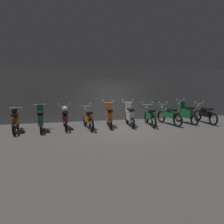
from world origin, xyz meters
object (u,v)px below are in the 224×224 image
(motorbike_slot_6, at_px, (150,116))
(motorbike_slot_9, at_px, (205,114))
(motorbike_slot_0, at_px, (15,120))
(motorbike_slot_1, at_px, (41,120))
(motorbike_slot_5, at_px, (130,116))
(motorbike_slot_8, at_px, (186,114))
(motorbike_slot_3, at_px, (88,118))
(motorbike_slot_2, at_px, (65,118))
(motorbike_slot_4, at_px, (109,116))
(motorbike_slot_7, at_px, (169,115))

(motorbike_slot_6, bearing_deg, motorbike_slot_9, -1.62)
(motorbike_slot_0, height_order, motorbike_slot_1, motorbike_slot_1)
(motorbike_slot_1, relative_size, motorbike_slot_5, 1.00)
(motorbike_slot_8, bearing_deg, motorbike_slot_3, -178.57)
(motorbike_slot_2, distance_m, motorbike_slot_8, 6.28)
(motorbike_slot_1, bearing_deg, motorbike_slot_2, 13.37)
(motorbike_slot_4, height_order, motorbike_slot_8, same)
(motorbike_slot_0, height_order, motorbike_slot_5, motorbike_slot_5)
(motorbike_slot_8, bearing_deg, motorbike_slot_4, 179.42)
(motorbike_slot_5, distance_m, motorbike_slot_8, 3.13)
(motorbike_slot_7, bearing_deg, motorbike_slot_3, -179.53)
(motorbike_slot_3, relative_size, motorbike_slot_6, 1.00)
(motorbike_slot_5, xyz_separation_m, motorbike_slot_8, (3.13, -0.03, 0.00))
(motorbike_slot_1, height_order, motorbike_slot_3, motorbike_slot_1)
(motorbike_slot_0, xyz_separation_m, motorbike_slot_8, (8.38, 0.05, 0.00))
(motorbike_slot_2, relative_size, motorbike_slot_3, 1.00)
(motorbike_slot_1, bearing_deg, motorbike_slot_4, 3.54)
(motorbike_slot_0, relative_size, motorbike_slot_9, 1.00)
(motorbike_slot_6, bearing_deg, motorbike_slot_5, 174.76)
(motorbike_slot_5, relative_size, motorbike_slot_6, 0.87)
(motorbike_slot_9, bearing_deg, motorbike_slot_1, 179.98)
(motorbike_slot_8, height_order, motorbike_slot_9, motorbike_slot_8)
(motorbike_slot_7, relative_size, motorbike_slot_8, 1.16)
(motorbike_slot_5, bearing_deg, motorbike_slot_6, -5.24)
(motorbike_slot_3, relative_size, motorbike_slot_4, 1.16)
(motorbike_slot_1, height_order, motorbike_slot_5, motorbike_slot_5)
(motorbike_slot_4, xyz_separation_m, motorbike_slot_5, (1.05, -0.01, 0.00))
(motorbike_slot_2, height_order, motorbike_slot_4, motorbike_slot_4)
(motorbike_slot_2, distance_m, motorbike_slot_3, 1.07)
(motorbike_slot_2, relative_size, motorbike_slot_5, 1.16)
(motorbike_slot_4, distance_m, motorbike_slot_9, 5.24)
(motorbike_slot_1, xyz_separation_m, motorbike_slot_2, (1.05, 0.25, 0.00))
(motorbike_slot_2, bearing_deg, motorbike_slot_1, -166.63)
(motorbike_slot_5, bearing_deg, motorbike_slot_0, -179.14)
(motorbike_slot_9, bearing_deg, motorbike_slot_3, 179.77)
(motorbike_slot_0, height_order, motorbike_slot_8, motorbike_slot_8)
(motorbike_slot_0, bearing_deg, motorbike_slot_7, -0.36)
(motorbike_slot_1, distance_m, motorbike_slot_7, 6.29)
(motorbike_slot_2, xyz_separation_m, motorbike_slot_3, (1.05, -0.23, -0.04))
(motorbike_slot_1, bearing_deg, motorbike_slot_5, 2.48)
(motorbike_slot_3, bearing_deg, motorbike_slot_6, 1.14)
(motorbike_slot_0, relative_size, motorbike_slot_3, 1.00)
(motorbike_slot_2, bearing_deg, motorbike_slot_8, -0.89)
(motorbike_slot_0, relative_size, motorbike_slot_4, 1.16)
(motorbike_slot_2, bearing_deg, motorbike_slot_6, -2.24)
(motorbike_slot_5, distance_m, motorbike_slot_9, 4.20)
(motorbike_slot_2, distance_m, motorbike_slot_5, 3.15)
(motorbike_slot_5, height_order, motorbike_slot_6, motorbike_slot_5)
(motorbike_slot_4, xyz_separation_m, motorbike_slot_6, (2.10, -0.11, -0.04))
(motorbike_slot_9, bearing_deg, motorbike_slot_6, 178.38)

